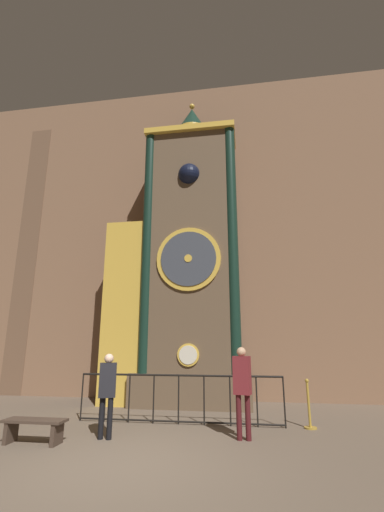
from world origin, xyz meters
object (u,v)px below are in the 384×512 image
Objects in this scene: clock_tower at (181,264)px; visitor_near at (107,387)px; stanchion_post at (309,412)px; visitor_far at (242,383)px; visitor_bench at (34,426)px.

visitor_near is at bearing -101.08° from clock_tower.
visitor_near is 1.55× the size of stanchion_post.
visitor_far is 1.68× the size of stanchion_post.
visitor_near is at bearing -159.87° from stanchion_post.
visitor_near is 0.92× the size of visitor_far.
stanchion_post is at bearing 20.76° from visitor_bench.
visitor_far is 1.48× the size of visitor_bench.
clock_tower reaches higher than stanchion_post.
visitor_far is at bearing -12.40° from visitor_near.
visitor_far is (2.78, 0.36, 0.08)m from visitor_near.
visitor_bench is at bearing -176.77° from visitor_near.
visitor_far reaches higher than visitor_near.
visitor_near is 1.37× the size of visitor_bench.
stanchion_post is (1.47, 1.20, -0.72)m from visitor_far.
clock_tower is at bearing 59.22° from visitor_near.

